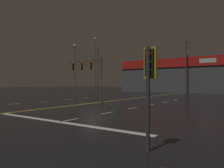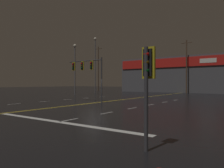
{
  "view_description": "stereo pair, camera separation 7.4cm",
  "coord_description": "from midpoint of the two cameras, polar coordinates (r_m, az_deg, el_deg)",
  "views": [
    {
      "loc": [
        14.75,
        -17.72,
        2.07
      ],
      "look_at": [
        0.0,
        3.46,
        2.0
      ],
      "focal_mm": 35.0,
      "sensor_mm": 36.0,
      "label": 1
    },
    {
      "loc": [
        14.81,
        -17.67,
        2.07
      ],
      "look_at": [
        0.0,
        3.46,
        2.0
      ],
      "focal_mm": 35.0,
      "sensor_mm": 36.0,
      "label": 2
    }
  ],
  "objects": [
    {
      "name": "traffic_signal_corner_southeast",
      "position": [
        6.82,
        9.44,
        2.51
      ],
      "size": [
        0.42,
        0.36,
        3.21
      ],
      "color": "#38383D",
      "rests_on": "ground"
    },
    {
      "name": "road_markings",
      "position": [
        20.79,
        -6.08,
        -5.55
      ],
      "size": [
        17.12,
        60.0,
        0.01
      ],
      "color": "gold",
      "rests_on": "ground"
    },
    {
      "name": "traffic_signal_median",
      "position": [
        24.79,
        -6.8,
        4.15
      ],
      "size": [
        4.91,
        0.36,
        4.87
      ],
      "color": "#38383D",
      "rests_on": "ground"
    },
    {
      "name": "building_backdrop",
      "position": [
        54.64,
        19.16,
        2.26
      ],
      "size": [
        30.81,
        10.23,
        8.14
      ],
      "color": "#4C4C51",
      "rests_on": "ground"
    },
    {
      "name": "utility_pole_row",
      "position": [
        49.2,
        16.68,
        4.57
      ],
      "size": [
        47.24,
        0.26,
        12.13
      ],
      "color": "#4C3828",
      "rests_on": "ground"
    },
    {
      "name": "ground_plane",
      "position": [
        23.15,
        -5.01,
        -4.98
      ],
      "size": [
        200.0,
        200.0,
        0.0
      ],
      "primitive_type": "plane",
      "color": "black"
    },
    {
      "name": "streetlight_far_left",
      "position": [
        40.51,
        -9.78,
        5.6
      ],
      "size": [
        0.56,
        0.56,
        9.23
      ],
      "color": "#59595E",
      "rests_on": "ground"
    },
    {
      "name": "streetlight_far_right",
      "position": [
        46.41,
        -4.51,
        6.62
      ],
      "size": [
        0.56,
        0.56,
        11.77
      ],
      "color": "#59595E",
      "rests_on": "ground"
    }
  ]
}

